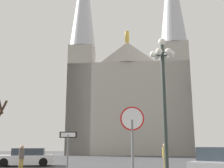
{
  "coord_description": "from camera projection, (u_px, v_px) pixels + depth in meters",
  "views": [
    {
      "loc": [
        1.5,
        -5.83,
        1.66
      ],
      "look_at": [
        1.16,
        20.45,
        7.38
      ],
      "focal_mm": 44.22,
      "sensor_mm": 36.0,
      "label": 1
    }
  ],
  "objects": [
    {
      "name": "pedestrian_standing",
      "position": [
        165.0,
        155.0,
        16.85
      ],
      "size": [
        0.32,
        0.32,
        1.68
      ],
      "color": "olive",
      "rests_on": "ground"
    },
    {
      "name": "cathedral",
      "position": [
        129.0,
        93.0,
        46.28
      ],
      "size": [
        19.84,
        14.07,
        35.83
      ],
      "color": "#ADA89E",
      "rests_on": "ground"
    },
    {
      "name": "one_way_arrow_sign",
      "position": [
        68.0,
        152.0,
        10.52
      ],
      "size": [
        0.67,
        0.08,
        2.12
      ],
      "color": "slate",
      "rests_on": "ground"
    },
    {
      "name": "parked_car_far_silver",
      "position": [
        219.0,
        164.0,
        13.73
      ],
      "size": [
        3.83,
        4.46,
        1.5
      ],
      "color": "#B7B7BC",
      "rests_on": "ground"
    },
    {
      "name": "street_lamp",
      "position": [
        164.0,
        87.0,
        11.82
      ],
      "size": [
        1.1,
        0.99,
        6.26
      ],
      "color": "#2D3833",
      "rests_on": "ground"
    },
    {
      "name": "stop_sign",
      "position": [
        132.0,
        133.0,
        8.81
      ],
      "size": [
        0.78,
        0.09,
        2.84
      ],
      "color": "slate",
      "rests_on": "ground"
    },
    {
      "name": "parked_car_near_white",
      "position": [
        26.0,
        157.0,
        21.21
      ],
      "size": [
        4.39,
        2.47,
        1.34
      ],
      "color": "silver",
      "rests_on": "ground"
    },
    {
      "name": "pedestrian_walking",
      "position": [
        21.0,
        156.0,
        16.51
      ],
      "size": [
        0.32,
        0.32,
        1.58
      ],
      "color": "olive",
      "rests_on": "ground"
    }
  ]
}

